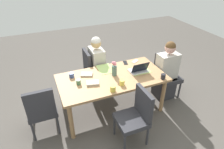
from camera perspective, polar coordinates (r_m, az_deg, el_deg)
ground_plane at (r=3.80m, az=0.00°, el=-10.00°), size 10.00×10.00×0.00m
dining_table at (r=3.41m, az=0.00°, el=-1.87°), size 1.83×0.92×0.73m
chair_head_left_left_near at (r=4.08m, az=15.36°, el=0.63°), size 0.44×0.44×0.90m
person_head_left_left_near at (r=3.99m, az=15.35°, el=0.28°), size 0.40×0.36×1.19m
chair_near_left_mid at (r=4.09m, az=-5.57°, el=1.81°), size 0.44×0.44×0.90m
person_near_left_mid at (r=4.05m, az=-4.33°, el=1.96°), size 0.36×0.40×1.19m
chair_far_left_far at (r=2.99m, az=6.97°, el=-11.42°), size 0.44×0.44×0.90m
chair_head_right_right_near at (r=3.25m, az=-19.76°, el=-9.31°), size 0.44×0.44×0.90m
flower_vase at (r=3.35m, az=0.66°, el=1.64°), size 0.09×0.09×0.27m
placemat_head_left_left_near at (r=3.57m, az=8.03°, el=1.11°), size 0.37×0.28×0.00m
placemat_near_left_mid at (r=3.60m, az=-2.01°, el=1.64°), size 0.27×0.37×0.00m
laptop_head_left_left_near at (r=3.52m, az=7.75°, el=1.40°), size 0.32×0.22×0.20m
coffee_mug_near_left at (r=3.01m, az=0.25°, el=-4.10°), size 0.09×0.09×0.09m
coffee_mug_near_right at (r=3.41m, az=-11.66°, el=-0.19°), size 0.09×0.09×0.08m
coffee_mug_centre_left at (r=3.40m, az=14.62°, el=-0.55°), size 0.08×0.08×0.09m
coffee_mug_centre_right at (r=3.15m, az=2.93°, el=-2.35°), size 0.08×0.08×0.09m
coffee_mug_far_left at (r=3.21m, az=-9.69°, el=-2.18°), size 0.08×0.08×0.08m
book_red_cover at (r=3.19m, az=-5.61°, el=-2.47°), size 0.23×0.19×0.04m
book_blue_cover at (r=3.44m, az=-7.34°, el=0.06°), size 0.24×0.20×0.03m
phone_black at (r=3.81m, az=3.89°, el=3.43°), size 0.11×0.16×0.01m
phone_silver at (r=3.88m, az=6.73°, el=3.87°), size 0.17×0.13×0.01m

